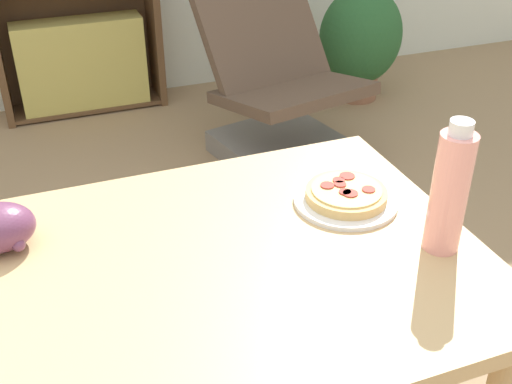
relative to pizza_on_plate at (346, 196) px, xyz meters
name	(u,v)px	position (x,y,z in m)	size (l,w,h in m)	color
dining_table	(123,329)	(-0.49, -0.10, -0.11)	(1.33, 0.73, 0.72)	tan
pizza_on_plate	(346,196)	(0.00, 0.00, 0.00)	(0.22, 0.22, 0.04)	white
drink_bottle	(450,191)	(0.09, -0.20, 0.11)	(0.07, 0.07, 0.26)	pink
lounge_chair_far	(277,98)	(0.47, 1.49, -0.45)	(0.70, 0.86, 0.88)	slate
potted_plant_floor	(360,40)	(1.16, 1.97, -0.41)	(0.46, 0.39, 0.61)	#8E5B42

